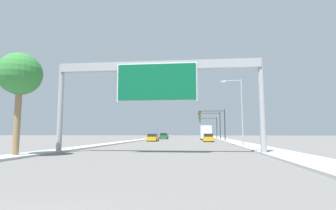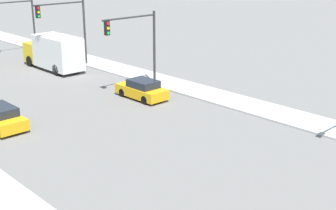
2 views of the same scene
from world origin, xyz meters
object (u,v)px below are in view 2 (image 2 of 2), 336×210
at_px(car_near_right, 142,90).
at_px(traffic_light_near_intersection, 138,37).
at_px(traffic_light_far_intersection, 19,16).
at_px(traffic_light_mid_block, 69,22).
at_px(truck_box_primary, 54,52).

xyz_separation_m(car_near_right, traffic_light_near_intersection, (1.57, 2.19, 3.48)).
relative_size(car_near_right, traffic_light_far_intersection, 0.73).
distance_m(car_near_right, traffic_light_mid_block, 12.83).
bearing_deg(car_near_right, traffic_light_near_intersection, 54.29).
relative_size(car_near_right, truck_box_primary, 0.57).
bearing_deg(truck_box_primary, traffic_light_far_intersection, 80.46).
bearing_deg(traffic_light_near_intersection, traffic_light_mid_block, 89.97).
distance_m(car_near_right, traffic_light_near_intersection, 4.40).
distance_m(traffic_light_near_intersection, traffic_light_mid_block, 10.00).
relative_size(car_near_right, traffic_light_near_intersection, 0.69).
bearing_deg(traffic_light_mid_block, traffic_light_near_intersection, -90.03).
distance_m(truck_box_primary, traffic_light_far_intersection, 10.06).
relative_size(traffic_light_mid_block, traffic_light_far_intersection, 1.11).
bearing_deg(traffic_light_far_intersection, truck_box_primary, -99.54).
distance_m(car_near_right, traffic_light_far_intersection, 22.48).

